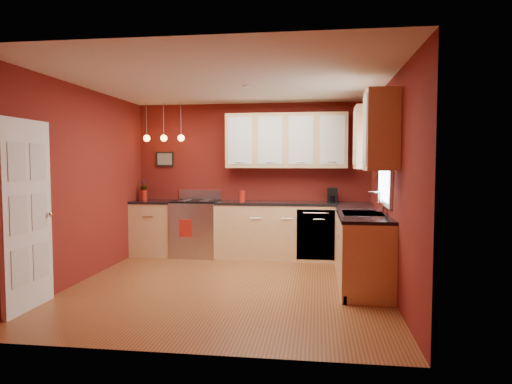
# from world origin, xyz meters

# --- Properties ---
(floor) EXTENTS (4.20, 4.20, 0.00)m
(floor) POSITION_xyz_m (0.00, 0.00, 0.00)
(floor) COLOR #9A562C
(floor) RESTS_ON ground
(ceiling) EXTENTS (4.00, 4.20, 0.02)m
(ceiling) POSITION_xyz_m (0.00, 0.00, 2.60)
(ceiling) COLOR silver
(ceiling) RESTS_ON wall_back
(wall_back) EXTENTS (4.00, 0.02, 2.60)m
(wall_back) POSITION_xyz_m (0.00, 2.10, 1.30)
(wall_back) COLOR maroon
(wall_back) RESTS_ON floor
(wall_front) EXTENTS (4.00, 0.02, 2.60)m
(wall_front) POSITION_xyz_m (0.00, -2.10, 1.30)
(wall_front) COLOR maroon
(wall_front) RESTS_ON floor
(wall_left) EXTENTS (0.02, 4.20, 2.60)m
(wall_left) POSITION_xyz_m (-2.00, 0.00, 1.30)
(wall_left) COLOR maroon
(wall_left) RESTS_ON floor
(wall_right) EXTENTS (0.02, 4.20, 2.60)m
(wall_right) POSITION_xyz_m (2.00, 0.00, 1.30)
(wall_right) COLOR maroon
(wall_right) RESTS_ON floor
(base_cabinets_back_left) EXTENTS (0.70, 0.60, 0.90)m
(base_cabinets_back_left) POSITION_xyz_m (-1.65, 1.80, 0.45)
(base_cabinets_back_left) COLOR #DBB475
(base_cabinets_back_left) RESTS_ON floor
(base_cabinets_back_right) EXTENTS (2.54, 0.60, 0.90)m
(base_cabinets_back_right) POSITION_xyz_m (0.73, 1.80, 0.45)
(base_cabinets_back_right) COLOR #DBB475
(base_cabinets_back_right) RESTS_ON floor
(base_cabinets_right) EXTENTS (0.60, 2.10, 0.90)m
(base_cabinets_right) POSITION_xyz_m (1.70, 0.45, 0.45)
(base_cabinets_right) COLOR #DBB475
(base_cabinets_right) RESTS_ON floor
(counter_back_left) EXTENTS (0.70, 0.62, 0.04)m
(counter_back_left) POSITION_xyz_m (-1.65, 1.80, 0.92)
(counter_back_left) COLOR black
(counter_back_left) RESTS_ON base_cabinets_back_left
(counter_back_right) EXTENTS (2.54, 0.62, 0.04)m
(counter_back_right) POSITION_xyz_m (0.73, 1.80, 0.92)
(counter_back_right) COLOR black
(counter_back_right) RESTS_ON base_cabinets_back_right
(counter_right) EXTENTS (0.62, 2.10, 0.04)m
(counter_right) POSITION_xyz_m (1.70, 0.45, 0.92)
(counter_right) COLOR black
(counter_right) RESTS_ON base_cabinets_right
(gas_range) EXTENTS (0.76, 0.64, 1.11)m
(gas_range) POSITION_xyz_m (-0.92, 1.80, 0.48)
(gas_range) COLOR #B9B9BD
(gas_range) RESTS_ON floor
(dishwasher_front) EXTENTS (0.60, 0.02, 0.80)m
(dishwasher_front) POSITION_xyz_m (1.10, 1.51, 0.45)
(dishwasher_front) COLOR #B9B9BD
(dishwasher_front) RESTS_ON base_cabinets_back_right
(sink) EXTENTS (0.50, 0.70, 0.33)m
(sink) POSITION_xyz_m (1.70, 0.30, 0.92)
(sink) COLOR #939398
(sink) RESTS_ON counter_right
(window) EXTENTS (0.06, 1.02, 1.22)m
(window) POSITION_xyz_m (1.97, 0.30, 1.69)
(window) COLOR white
(window) RESTS_ON wall_right
(door_left_wall) EXTENTS (0.12, 0.82, 2.05)m
(door_left_wall) POSITION_xyz_m (-1.97, -1.20, 1.03)
(door_left_wall) COLOR white
(door_left_wall) RESTS_ON floor
(upper_cabinets_back) EXTENTS (2.00, 0.35, 0.90)m
(upper_cabinets_back) POSITION_xyz_m (0.60, 1.93, 1.95)
(upper_cabinets_back) COLOR #DBB475
(upper_cabinets_back) RESTS_ON wall_back
(upper_cabinets_right) EXTENTS (0.35, 1.95, 0.90)m
(upper_cabinets_right) POSITION_xyz_m (1.82, 0.32, 1.95)
(upper_cabinets_right) COLOR #DBB475
(upper_cabinets_right) RESTS_ON wall_right
(wall_picture) EXTENTS (0.32, 0.03, 0.26)m
(wall_picture) POSITION_xyz_m (-1.55, 2.08, 1.65)
(wall_picture) COLOR black
(wall_picture) RESTS_ON wall_back
(pendant_lights) EXTENTS (0.71, 0.11, 0.66)m
(pendant_lights) POSITION_xyz_m (-1.45, 1.75, 2.01)
(pendant_lights) COLOR #939398
(pendant_lights) RESTS_ON ceiling
(red_canister) EXTENTS (0.12, 0.12, 0.18)m
(red_canister) POSITION_xyz_m (-0.12, 1.76, 1.03)
(red_canister) COLOR #A31C11
(red_canister) RESTS_ON counter_back_right
(red_vase) EXTENTS (0.11, 0.11, 0.17)m
(red_vase) POSITION_xyz_m (-1.86, 1.86, 1.03)
(red_vase) COLOR #A31C11
(red_vase) RESTS_ON counter_back_left
(flowers) EXTENTS (0.14, 0.14, 0.21)m
(flowers) POSITION_xyz_m (-1.86, 1.86, 1.20)
(flowers) COLOR #A31C11
(flowers) RESTS_ON red_vase
(coffee_maker) EXTENTS (0.17, 0.17, 0.24)m
(coffee_maker) POSITION_xyz_m (1.37, 1.87, 1.05)
(coffee_maker) COLOR black
(coffee_maker) RESTS_ON counter_back_right
(soap_pump) EXTENTS (0.13, 0.13, 0.22)m
(soap_pump) POSITION_xyz_m (1.91, 0.24, 1.05)
(soap_pump) COLOR white
(soap_pump) RESTS_ON counter_right
(dish_towel) EXTENTS (0.21, 0.01, 0.29)m
(dish_towel) POSITION_xyz_m (-1.01, 1.47, 0.52)
(dish_towel) COLOR #A31C11
(dish_towel) RESTS_ON gas_range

